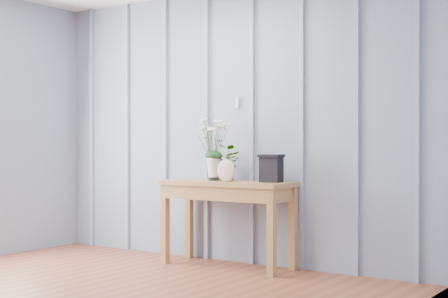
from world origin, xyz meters
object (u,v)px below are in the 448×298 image
Objects in this scene: sideboard at (227,194)px; carved_box at (271,168)px; daisy_vase at (214,140)px; felt_disc_vessel at (226,171)px.

carved_box is (0.42, 0.04, 0.24)m from sideboard.
sideboard is 2.09× the size of daisy_vase.
daisy_vase reaches higher than carved_box.
carved_box is (0.55, 0.06, -0.24)m from daisy_vase.
sideboard is 0.49m from daisy_vase.
sideboard is at bearing 121.79° from felt_disc_vessel.
carved_box is at bearing 5.22° from sideboard.
felt_disc_vessel is at bearing -22.55° from daisy_vase.
carved_box is (0.37, 0.14, 0.03)m from felt_disc_vessel.
carved_box is at bearing 22.70° from felt_disc_vessel.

